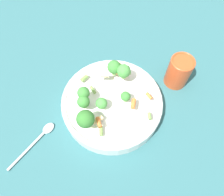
# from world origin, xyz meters

# --- Properties ---
(ground_plane) EXTENTS (3.00, 3.00, 0.00)m
(ground_plane) POSITION_xyz_m (0.00, 0.00, 0.00)
(ground_plane) COLOR #2D6066
(bowl) EXTENTS (0.29, 0.29, 0.05)m
(bowl) POSITION_xyz_m (0.00, 0.00, 0.03)
(bowl) COLOR white
(bowl) RESTS_ON ground_plane
(pasta_salad) EXTENTS (0.23, 0.22, 0.07)m
(pasta_salad) POSITION_xyz_m (0.02, 0.02, 0.09)
(pasta_salad) COLOR #8CB766
(pasta_salad) RESTS_ON bowl
(cup) EXTENTS (0.07, 0.07, 0.10)m
(cup) POSITION_xyz_m (-0.06, -0.21, 0.05)
(cup) COLOR #CC4C23
(cup) RESTS_ON ground_plane
(spoon) EXTENTS (0.05, 0.16, 0.01)m
(spoon) POSITION_xyz_m (0.06, 0.21, 0.01)
(spoon) COLOR silver
(spoon) RESTS_ON ground_plane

